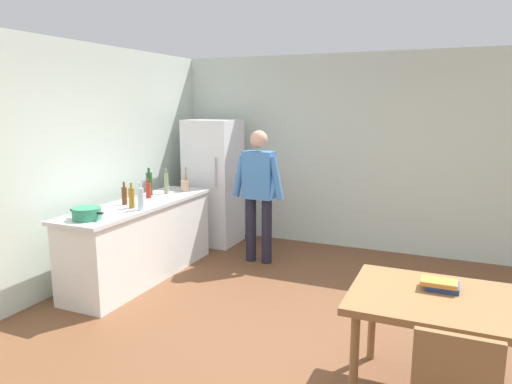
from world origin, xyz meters
TOP-DOWN VIEW (x-y plane):
  - ground_plane at (0.00, 0.00)m, footprint 14.00×14.00m
  - wall_back at (0.00, 3.00)m, footprint 6.40×0.12m
  - wall_left at (-2.60, 0.20)m, footprint 0.12×5.60m
  - kitchen_counter at (-2.00, 0.80)m, footprint 0.64×2.20m
  - refrigerator at (-1.90, 2.40)m, footprint 0.70×0.67m
  - person at (-0.95, 1.85)m, footprint 0.70×0.22m
  - dining_table at (1.40, -0.30)m, footprint 1.40×0.90m
  - cooking_pot at (-1.98, -0.05)m, footprint 0.40×0.28m
  - utensil_jar at (-1.89, 1.62)m, footprint 0.11×0.11m
  - bottle_water_clear at (-1.75, 0.50)m, footprint 0.07×0.07m
  - bottle_wine_green at (-2.18, 1.24)m, footprint 0.08×0.08m
  - bottle_vinegar_tall at (-2.03, 1.40)m, footprint 0.06×0.06m
  - bottle_beer_brown at (-2.09, 0.65)m, footprint 0.06×0.06m
  - bottle_sauce_red at (-2.07, 1.07)m, footprint 0.06×0.06m
  - bottle_oil_amber at (-1.90, 0.54)m, footprint 0.06×0.06m
  - book_stack at (1.29, -0.16)m, footprint 0.25×0.20m

SIDE VIEW (x-z plane):
  - ground_plane at x=0.00m, z-range 0.00..0.00m
  - kitchen_counter at x=-2.00m, z-range 0.00..0.90m
  - dining_table at x=1.40m, z-range 0.30..1.05m
  - book_stack at x=1.29m, z-range 0.75..0.82m
  - refrigerator at x=-1.90m, z-range 0.00..1.80m
  - cooking_pot at x=-1.98m, z-range 0.90..1.02m
  - person at x=-0.95m, z-range 0.13..1.83m
  - utensil_jar at x=-1.89m, z-range 0.82..1.14m
  - bottle_sauce_red at x=-2.07m, z-range 0.88..1.12m
  - bottle_beer_brown at x=-2.09m, z-range 0.88..1.14m
  - bottle_oil_amber at x=-1.90m, z-range 0.88..1.16m
  - bottle_water_clear at x=-1.75m, z-range 0.88..1.18m
  - bottle_vinegar_tall at x=-2.03m, z-range 0.88..1.20m
  - bottle_wine_green at x=-2.18m, z-range 0.88..1.22m
  - wall_back at x=0.00m, z-range 0.00..2.70m
  - wall_left at x=-2.60m, z-range 0.00..2.70m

